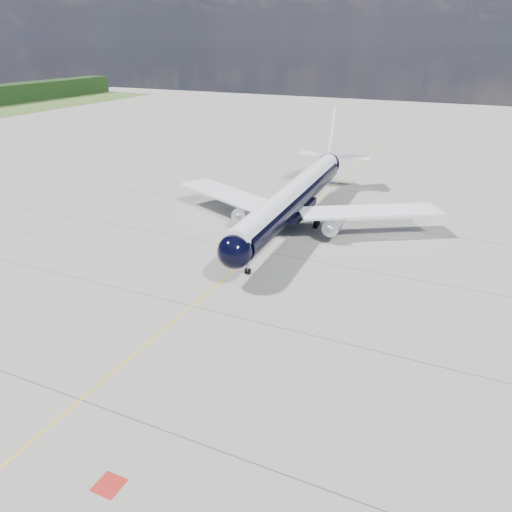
{
  "coord_description": "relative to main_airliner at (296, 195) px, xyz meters",
  "views": [
    {
      "loc": [
        23.43,
        -25.5,
        23.78
      ],
      "look_at": [
        4.41,
        15.27,
        4.0
      ],
      "focal_mm": 35.0,
      "sensor_mm": 36.0,
      "label": 1
    }
  ],
  "objects": [
    {
      "name": "taxiway_centerline",
      "position": [
        -0.86,
        -10.66,
        -4.17
      ],
      "size": [
        0.16,
        160.0,
        0.01
      ],
      "primitive_type": "cube",
      "color": "#E8B10C",
      "rests_on": "ground"
    },
    {
      "name": "red_marking",
      "position": [
        5.94,
        -45.66,
        -4.17
      ],
      "size": [
        1.6,
        1.6,
        0.01
      ],
      "primitive_type": "cube",
      "color": "maroon",
      "rests_on": "ground"
    },
    {
      "name": "main_airliner",
      "position": [
        0.0,
        0.0,
        0.0
      ],
      "size": [
        38.18,
        46.52,
        13.44
      ],
      "rotation": [
        0.0,
        0.0,
        0.06
      ],
      "color": "black",
      "rests_on": "ground"
    },
    {
      "name": "ground",
      "position": [
        -0.86,
        -5.66,
        -4.17
      ],
      "size": [
        320.0,
        320.0,
        0.0
      ],
      "primitive_type": "plane",
      "color": "gray",
      "rests_on": "ground"
    }
  ]
}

